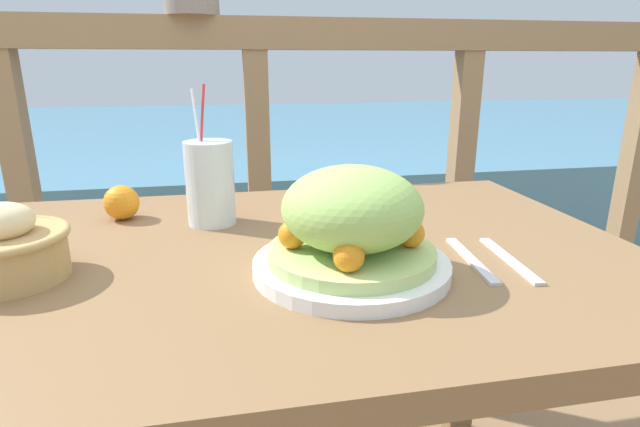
{
  "coord_description": "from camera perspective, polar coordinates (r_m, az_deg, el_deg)",
  "views": [
    {
      "loc": [
        -0.11,
        -0.75,
        1.01
      ],
      "look_at": [
        0.04,
        -0.01,
        0.78
      ],
      "focal_mm": 28.0,
      "sensor_mm": 36.0,
      "label": 1
    }
  ],
  "objects": [
    {
      "name": "drink_glass",
      "position": [
        0.94,
        -12.46,
        3.45
      ],
      "size": [
        0.09,
        0.09,
        0.25
      ],
      "color": "silver",
      "rests_on": "patio_table"
    },
    {
      "name": "knife",
      "position": [
        0.81,
        20.79,
        -4.93
      ],
      "size": [
        0.03,
        0.18,
        0.0
      ],
      "color": "silver",
      "rests_on": "patio_table"
    },
    {
      "name": "railing_fence",
      "position": [
        1.57,
        -7.12,
        8.16
      ],
      "size": [
        2.8,
        0.08,
        1.13
      ],
      "color": "#937551",
      "rests_on": "ground_plane"
    },
    {
      "name": "sea_backdrop",
      "position": [
        4.11,
        -9.44,
        6.33
      ],
      "size": [
        12.0,
        4.0,
        0.52
      ],
      "color": "teal",
      "rests_on": "ground_plane"
    },
    {
      "name": "salad_plate",
      "position": [
        0.7,
        3.65,
        -1.66
      ],
      "size": [
        0.28,
        0.28,
        0.16
      ],
      "color": "white",
      "rests_on": "patio_table"
    },
    {
      "name": "bread_basket",
      "position": [
        0.81,
        -32.3,
        -3.37
      ],
      "size": [
        0.17,
        0.17,
        0.11
      ],
      "color": "tan",
      "rests_on": "patio_table"
    },
    {
      "name": "orange_near_basket",
      "position": [
        1.02,
        -21.74,
        1.17
      ],
      "size": [
        0.07,
        0.07,
        0.07
      ],
      "color": "orange",
      "rests_on": "patio_table"
    },
    {
      "name": "patio_table",
      "position": [
        0.85,
        -2.75,
        -10.23
      ],
      "size": [
        1.11,
        0.77,
        0.72
      ],
      "color": "olive",
      "rests_on": "ground_plane"
    },
    {
      "name": "fork",
      "position": [
        0.79,
        16.86,
        -5.05
      ],
      "size": [
        0.03,
        0.18,
        0.0
      ],
      "color": "silver",
      "rests_on": "patio_table"
    }
  ]
}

